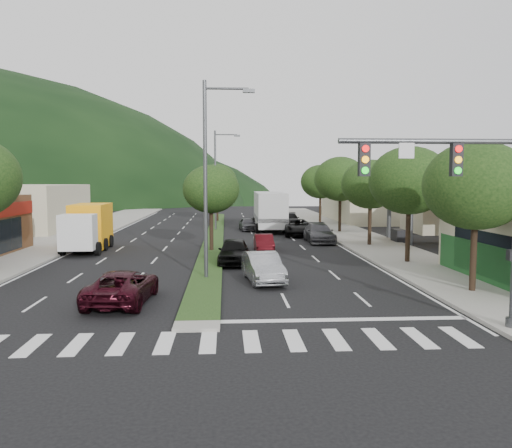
{
  "coord_description": "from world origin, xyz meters",
  "views": [
    {
      "loc": [
        1.01,
        -17.3,
        5.05
      ],
      "look_at": [
        2.66,
        9.58,
        2.69
      ],
      "focal_mm": 35.0,
      "sensor_mm": 36.0,
      "label": 1
    }
  ],
  "objects": [
    {
      "name": "tree_r_d",
      "position": [
        12.0,
        30.0,
        5.18
      ],
      "size": [
        5.0,
        5.0,
        7.17
      ],
      "color": "black",
      "rests_on": "sidewalk_right"
    },
    {
      "name": "car_queue_a",
      "position": [
        1.5,
        12.76,
        0.76
      ],
      "size": [
        2.09,
        4.59,
        1.53
      ],
      "primitive_type": "imported",
      "rotation": [
        0.0,
        0.0,
        -0.07
      ],
      "color": "black",
      "rests_on": "ground"
    },
    {
      "name": "car_queue_d",
      "position": [
        7.61,
        27.82,
        0.76
      ],
      "size": [
        2.81,
        5.59,
        1.52
      ],
      "primitive_type": "imported",
      "rotation": [
        0.0,
        0.0,
        -0.05
      ],
      "color": "black",
      "rests_on": "ground"
    },
    {
      "name": "streetlight_near",
      "position": [
        0.21,
        8.0,
        5.58
      ],
      "size": [
        2.6,
        0.25,
        10.0
      ],
      "color": "#47494C",
      "rests_on": "ground"
    },
    {
      "name": "car_queue_c",
      "position": [
        3.72,
        17.82,
        0.6
      ],
      "size": [
        1.29,
        3.68,
        1.21
      ],
      "primitive_type": "imported",
      "rotation": [
        0.0,
        0.0,
        0.0
      ],
      "color": "#470B11",
      "rests_on": "ground"
    },
    {
      "name": "sedan_silver",
      "position": [
        2.87,
        7.2,
        0.72
      ],
      "size": [
        2.08,
        4.56,
        1.45
      ],
      "primitive_type": "imported",
      "rotation": [
        0.0,
        0.0,
        0.13
      ],
      "color": "#9FA1A6",
      "rests_on": "ground"
    },
    {
      "name": "car_queue_f",
      "position": [
        8.19,
        37.82,
        0.7
      ],
      "size": [
        2.12,
        4.91,
        1.41
      ],
      "primitive_type": "imported",
      "rotation": [
        0.0,
        0.0,
        -0.03
      ],
      "color": "black",
      "rests_on": "ground"
    },
    {
      "name": "suv_maroon",
      "position": [
        -3.25,
        3.26,
        0.68
      ],
      "size": [
        2.59,
        5.06,
        1.37
      ],
      "primitive_type": "imported",
      "rotation": [
        0.0,
        0.0,
        3.07
      ],
      "color": "black",
      "rests_on": "ground"
    },
    {
      "name": "tree_r_a",
      "position": [
        12.0,
        4.0,
        4.82
      ],
      "size": [
        4.6,
        4.6,
        6.63
      ],
      "color": "black",
      "rests_on": "sidewalk_right"
    },
    {
      "name": "sidewalk_right",
      "position": [
        12.5,
        25.0,
        0.07
      ],
      "size": [
        5.0,
        90.0,
        0.15
      ],
      "primitive_type": "cube",
      "color": "gray",
      "rests_on": "ground"
    },
    {
      "name": "tree_med_near",
      "position": [
        0.0,
        18.0,
        4.43
      ],
      "size": [
        4.0,
        4.0,
        6.02
      ],
      "color": "black",
      "rests_on": "median"
    },
    {
      "name": "bldg_left_far",
      "position": [
        -19.0,
        34.0,
        2.3
      ],
      "size": [
        9.0,
        14.0,
        4.6
      ],
      "primitive_type": "cube",
      "color": "#BDB596",
      "rests_on": "ground"
    },
    {
      "name": "sidewalk_left",
      "position": [
        -13.0,
        25.0,
        0.07
      ],
      "size": [
        6.0,
        90.0,
        0.15
      ],
      "primitive_type": "cube",
      "color": "gray",
      "rests_on": "ground"
    },
    {
      "name": "crosswalk",
      "position": [
        0.0,
        -2.0,
        0.01
      ],
      "size": [
        19.0,
        2.2,
        0.01
      ],
      "primitive_type": "cube",
      "color": "silver",
      "rests_on": "ground"
    },
    {
      "name": "tree_r_b",
      "position": [
        12.0,
        12.0,
        5.04
      ],
      "size": [
        4.8,
        4.8,
        6.94
      ],
      "color": "black",
      "rests_on": "sidewalk_right"
    },
    {
      "name": "ground",
      "position": [
        0.0,
        0.0,
        0.0
      ],
      "size": [
        160.0,
        160.0,
        0.0
      ],
      "primitive_type": "plane",
      "color": "black",
      "rests_on": "ground"
    },
    {
      "name": "bldg_right_far",
      "position": [
        19.5,
        44.0,
        2.6
      ],
      "size": [
        10.0,
        16.0,
        5.2
      ],
      "primitive_type": "cube",
      "color": "#BDB596",
      "rests_on": "ground"
    },
    {
      "name": "car_queue_e",
      "position": [
        3.2,
        32.82,
        0.64
      ],
      "size": [
        1.8,
        3.85,
        1.27
      ],
      "primitive_type": "imported",
      "rotation": [
        0.0,
        0.0,
        0.08
      ],
      "color": "#4A494E",
      "rests_on": "ground"
    },
    {
      "name": "traffic_signal",
      "position": [
        9.03,
        -1.54,
        4.65
      ],
      "size": [
        6.12,
        0.4,
        7.0
      ],
      "color": "#47494C",
      "rests_on": "ground"
    },
    {
      "name": "car_queue_b",
      "position": [
        8.64,
        22.82,
        0.75
      ],
      "size": [
        2.13,
        5.21,
        1.51
      ],
      "primitive_type": "imported",
      "rotation": [
        0.0,
        0.0,
        -0.0
      ],
      "color": "#434347",
      "rests_on": "ground"
    },
    {
      "name": "tree_med_far",
      "position": [
        0.0,
        44.0,
        5.01
      ],
      "size": [
        4.8,
        4.8,
        6.94
      ],
      "color": "black",
      "rests_on": "median"
    },
    {
      "name": "gas_canopy",
      "position": [
        19.0,
        22.0,
        4.65
      ],
      "size": [
        12.2,
        8.2,
        5.25
      ],
      "color": "silver",
      "rests_on": "ground"
    },
    {
      "name": "streetlight_mid",
      "position": [
        0.21,
        33.0,
        5.58
      ],
      "size": [
        2.6,
        0.25,
        10.0
      ],
      "color": "#47494C",
      "rests_on": "ground"
    },
    {
      "name": "tree_r_e",
      "position": [
        12.0,
        40.0,
        4.89
      ],
      "size": [
        4.6,
        4.6,
        6.71
      ],
      "color": "black",
      "rests_on": "sidewalk_right"
    },
    {
      "name": "median",
      "position": [
        0.0,
        28.0,
        0.06
      ],
      "size": [
        1.6,
        56.0,
        0.12
      ],
      "primitive_type": "cube",
      "color": "#1B3513",
      "rests_on": "ground"
    },
    {
      "name": "motorhome",
      "position": [
        5.5,
        33.17,
        2.04
      ],
      "size": [
        3.3,
        10.04,
        3.83
      ],
      "rotation": [
        0.0,
        0.0,
        -0.02
      ],
      "color": "#BABABA",
      "rests_on": "ground"
    },
    {
      "name": "tree_r_c",
      "position": [
        12.0,
        20.0,
        4.75
      ],
      "size": [
        4.4,
        4.4,
        6.48
      ],
      "color": "black",
      "rests_on": "sidewalk_right"
    },
    {
      "name": "box_truck",
      "position": [
        -8.86,
        19.11,
        1.57
      ],
      "size": [
        2.83,
        6.83,
        3.33
      ],
      "rotation": [
        0.0,
        0.0,
        3.17
      ],
      "color": "silver",
      "rests_on": "ground"
    }
  ]
}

